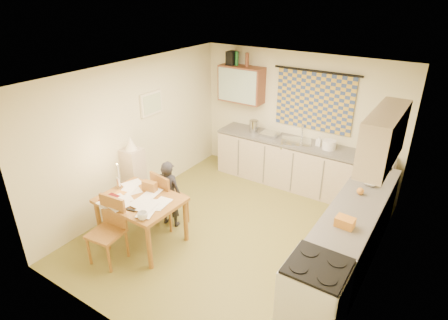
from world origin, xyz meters
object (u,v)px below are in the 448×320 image
Objects in this scene: counter_right at (351,236)px; counter_back at (298,165)px; person at (169,194)px; shelf_stand at (135,179)px; stove at (313,300)px; chair_far at (171,207)px; dining_table at (142,220)px.

counter_back is at bearing 131.56° from counter_right.
shelf_stand is at bearing -15.88° from person.
stove is 3.64m from shelf_stand.
counter_right is (1.48, -1.67, -0.00)m from counter_back.
chair_far is at bearing -76.86° from person.
shelf_stand is (-0.84, 0.07, -0.01)m from person.
counter_right is 3.59m from shelf_stand.
counter_back is 2.90× the size of person.
counter_right is at bearing 90.00° from stove.
counter_right is at bearing -48.44° from counter_back.
counter_back is at bearing 47.38° from shelf_stand.
shelf_stand reaches higher than counter_right.
person reaches higher than counter_right.
person is at bearing -166.67° from counter_right.
shelf_stand reaches higher than counter_back.
dining_table is at bearing 175.71° from stove.
stove reaches higher than dining_table.
chair_far is at bearing -3.25° from shelf_stand.
dining_table is 1.25× the size of chair_far.
stove reaches higher than counter_back.
counter_right is 1.42m from stove.
counter_right is 3.10× the size of chair_far.
chair_far is 0.27m from person.
dining_table is (-1.28, -2.88, -0.07)m from counter_back.
chair_far is (-2.71, -0.62, -0.16)m from counter_right.
dining_table is 0.60m from chair_far.
counter_back is 3.42m from stove.
chair_far reaches higher than counter_back.
counter_back is 2.23m from counter_right.
dining_table is at bearing -113.91° from counter_back.
person is 0.84m from shelf_stand.
counter_back is 2.78× the size of dining_table.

